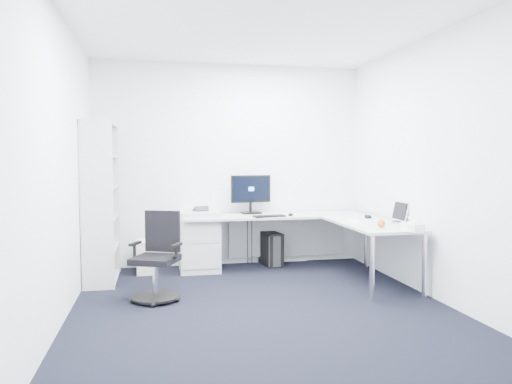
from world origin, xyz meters
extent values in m
plane|color=black|center=(0.00, 0.00, 0.00)|extent=(4.20, 4.20, 0.00)
plane|color=white|center=(0.00, 0.00, 2.70)|extent=(4.20, 4.20, 0.00)
cube|color=white|center=(0.00, 2.10, 1.35)|extent=(3.60, 0.02, 2.70)
cube|color=white|center=(0.00, -2.10, 1.35)|extent=(3.60, 0.02, 2.70)
cube|color=white|center=(-1.80, 0.00, 1.35)|extent=(0.02, 4.20, 2.70)
cube|color=white|center=(1.80, 0.00, 1.35)|extent=(0.02, 4.20, 2.70)
cube|color=#B4B6B6|center=(-0.45, 1.79, 0.38)|extent=(0.50, 0.62, 0.77)
cube|color=black|center=(0.52, 1.90, 0.22)|extent=(0.27, 0.48, 0.45)
cube|color=beige|center=(-1.14, 1.79, 0.20)|extent=(0.20, 0.43, 0.41)
cube|color=white|center=(0.91, 2.09, 0.02)|extent=(0.36, 0.07, 0.04)
cube|color=black|center=(0.41, 1.50, 0.71)|extent=(0.42, 0.21, 0.02)
cube|color=black|center=(0.71, 1.57, 0.72)|extent=(0.08, 0.10, 0.03)
cube|color=white|center=(1.27, 0.77, 0.71)|extent=(0.17, 0.40, 0.01)
sphere|color=orange|center=(1.37, 0.31, 0.74)|extent=(0.09, 0.09, 0.09)
cube|color=white|center=(1.55, -0.01, 0.74)|extent=(0.15, 0.25, 0.08)
camera|label=1|loc=(-0.99, -4.60, 1.43)|focal=35.00mm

